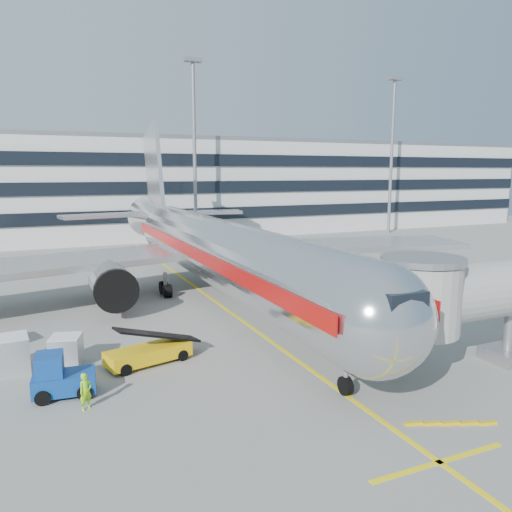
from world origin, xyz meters
name	(u,v)px	position (x,y,z in m)	size (l,w,h in m)	color
ground	(272,342)	(0.00, 0.00, 0.00)	(180.00, 180.00, 0.00)	gray
lead_in_line	(217,303)	(0.00, 10.00, 0.01)	(0.25, 70.00, 0.01)	yellow
stop_bar	(439,462)	(0.00, -14.00, 0.01)	(6.00, 0.25, 0.01)	yellow
main_jet	(210,247)	(0.00, 11.72, 4.23)	(50.95, 48.70, 16.06)	silver
terminal	(120,187)	(0.00, 57.95, 7.80)	(150.00, 24.25, 15.60)	silver
light_mast_centre	(194,138)	(8.00, 42.00, 14.88)	(2.40, 1.20, 25.45)	gray
light_mast_east	(392,144)	(42.00, 42.00, 14.88)	(2.40, 1.20, 25.45)	gray
belt_loader	(148,352)	(-7.61, -0.48, 0.65)	(4.90, 2.72, 2.29)	#EAB709
baggage_tug	(60,378)	(-12.17, -2.80, 0.90)	(2.90, 2.01, 2.07)	navy
cargo_container_left	(10,354)	(-14.39, 1.34, 0.95)	(1.91, 1.91, 1.88)	silver
cargo_container_front	(66,351)	(-11.68, 1.08, 0.82)	(1.90, 1.90, 1.63)	silver
ramp_worker	(86,391)	(-11.20, -4.66, 0.83)	(0.60, 0.40, 1.65)	#94EC18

